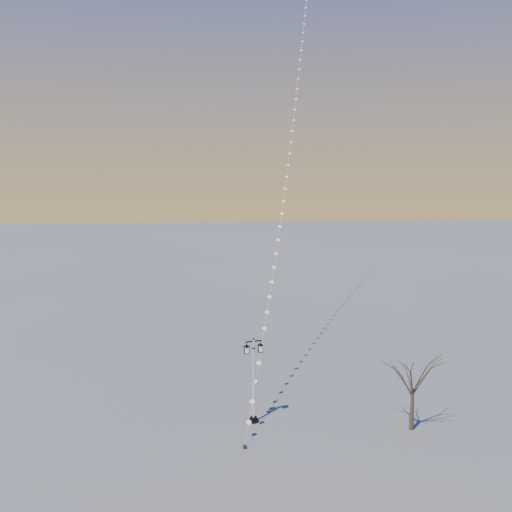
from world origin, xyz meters
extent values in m
plane|color=slate|center=(0.00, 0.00, 0.00)|extent=(300.00, 300.00, 0.00)
cylinder|color=black|center=(-0.38, 3.15, 0.08)|extent=(0.56, 0.56, 0.16)
cylinder|color=black|center=(-0.38, 3.15, 0.23)|extent=(0.40, 0.40, 0.14)
cylinder|color=silver|center=(-0.38, 3.15, 2.67)|extent=(0.13, 0.13, 4.73)
cylinder|color=black|center=(-0.38, 3.15, 4.48)|extent=(0.20, 0.20, 0.06)
cube|color=black|center=(-0.38, 3.15, 4.89)|extent=(0.94, 0.29, 0.06)
sphere|color=black|center=(-0.38, 3.15, 5.01)|extent=(0.14, 0.14, 0.14)
pyramid|color=black|center=(-0.79, 3.05, 4.73)|extent=(0.44, 0.44, 0.14)
cube|color=beige|center=(-0.79, 3.05, 4.42)|extent=(0.26, 0.26, 0.34)
cube|color=black|center=(-0.79, 3.05, 4.23)|extent=(0.30, 0.30, 0.04)
pyramid|color=black|center=(0.03, 3.25, 4.73)|extent=(0.44, 0.44, 0.14)
cube|color=beige|center=(0.03, 3.25, 4.42)|extent=(0.26, 0.26, 0.34)
cube|color=black|center=(0.03, 3.25, 4.23)|extent=(0.30, 0.30, 0.04)
cone|color=#3C3324|center=(8.45, 1.33, 1.20)|extent=(0.28, 0.28, 2.41)
cylinder|color=black|center=(-1.13, 0.07, 0.10)|extent=(0.19, 0.19, 0.19)
cylinder|color=black|center=(-1.13, 0.07, 0.12)|extent=(0.03, 0.03, 0.24)
cone|color=orange|center=(4.58, 21.96, 19.40)|extent=(0.08, 0.08, 0.27)
cylinder|color=white|center=(-1.13, 0.07, 0.58)|extent=(0.02, 0.02, 0.77)
camera|label=1|loc=(-3.09, -26.58, 14.11)|focal=37.83mm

